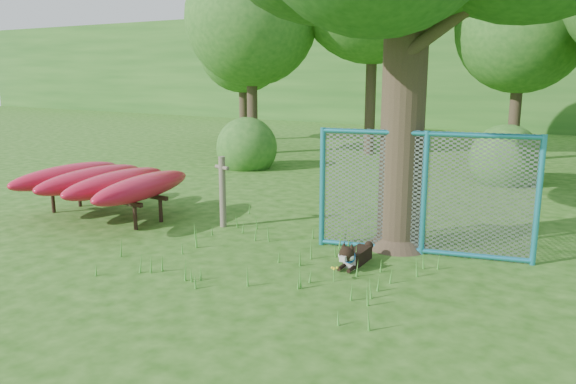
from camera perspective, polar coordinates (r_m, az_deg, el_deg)
The scene contains 12 objects.
ground at distance 8.02m, azimuth -5.70°, elevation -8.41°, with size 80.00×80.00×0.00m, color #1F4E0F.
wooden_post at distance 10.29m, azimuth -6.67°, elevation 0.21°, with size 0.36×0.16×1.31m.
kayak_rack at distance 11.47m, azimuth -18.24°, elevation 1.06°, with size 3.08×2.82×0.95m.
husky_dog at distance 8.36m, azimuth 6.73°, elevation -6.46°, with size 0.24×0.97×0.43m.
fence_section at distance 8.86m, azimuth 13.66°, elevation -0.16°, with size 3.25×0.83×3.23m.
wildflower_clump at distance 7.72m, azimuth 4.70°, elevation -7.84°, with size 0.10×0.10×0.21m.
bg_tree_a at distance 19.50m, azimuth -3.77°, elevation 17.07°, with size 4.40×4.40×6.70m.
bg_tree_c at distance 19.28m, azimuth 22.68°, elevation 15.12°, with size 4.00×4.00×6.12m.
bg_tree_f at distance 23.34m, azimuth -4.64°, elevation 14.39°, with size 3.60×3.60×5.55m.
shrub_left at distance 16.76m, azimuth -4.19°, elevation 2.48°, with size 1.80×1.80×1.80m, color #285F1E.
shrub_mid at distance 15.47m, azimuth 21.04°, elevation 0.88°, with size 1.80×1.80×1.80m, color #285F1E.
wooded_hillside at distance 34.30m, azimuth 23.87°, elevation 11.47°, with size 80.00×12.00×6.00m, color #285F1E.
Camera 1 is at (4.52, -6.00, 2.81)m, focal length 35.00 mm.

